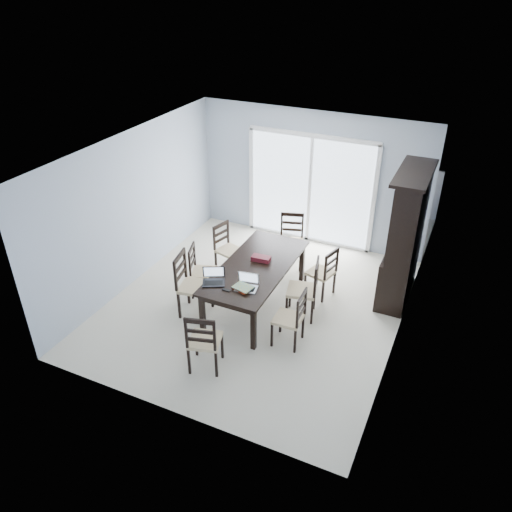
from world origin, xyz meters
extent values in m
plane|color=beige|center=(0.00, 0.00, 0.00)|extent=(5.00, 5.00, 0.00)
plane|color=white|center=(0.00, 0.00, 2.60)|extent=(5.00, 5.00, 0.00)
cube|color=#9EABBD|center=(0.00, 2.50, 1.30)|extent=(4.50, 0.02, 2.60)
cube|color=#9EABBD|center=(-2.25, 0.00, 1.30)|extent=(0.02, 5.00, 2.60)
cube|color=#9EABBD|center=(2.25, 0.00, 1.30)|extent=(0.02, 5.00, 2.60)
cube|color=gray|center=(0.00, 3.50, -0.05)|extent=(4.50, 2.00, 0.10)
cube|color=#99999E|center=(0.00, 4.50, 0.55)|extent=(4.50, 0.06, 1.10)
cube|color=black|center=(0.00, 0.00, 0.73)|extent=(1.00, 2.20, 0.04)
cube|color=black|center=(0.00, 0.00, 0.67)|extent=(0.88, 2.08, 0.10)
cube|color=black|center=(-0.42, -1.00, 0.34)|extent=(0.07, 0.07, 0.69)
cube|color=black|center=(0.42, -1.00, 0.34)|extent=(0.07, 0.07, 0.69)
cube|color=black|center=(-0.42, 1.00, 0.34)|extent=(0.07, 0.07, 0.69)
cube|color=black|center=(0.42, 1.00, 0.34)|extent=(0.07, 0.07, 0.69)
cube|color=black|center=(2.01, 1.25, 0.42)|extent=(0.45, 1.30, 0.85)
cube|color=black|center=(2.04, 1.25, 1.50)|extent=(0.38, 1.30, 1.30)
cube|color=black|center=(2.01, 1.25, 2.17)|extent=(0.50, 1.38, 0.05)
cube|color=black|center=(1.84, 0.83, 1.50)|extent=(0.02, 0.36, 1.18)
cube|color=black|center=(1.84, 1.25, 1.50)|extent=(0.02, 0.36, 1.18)
cube|color=black|center=(1.84, 1.67, 1.50)|extent=(0.02, 0.36, 1.18)
cube|color=silver|center=(0.00, 2.48, 1.05)|extent=(2.40, 0.02, 2.10)
cube|color=white|center=(0.00, 2.46, 2.14)|extent=(2.52, 0.05, 0.08)
cube|color=white|center=(0.00, 2.46, 1.05)|extent=(0.06, 0.05, 2.10)
cube|color=white|center=(0.00, 2.46, 0.03)|extent=(2.52, 0.05, 0.05)
cube|color=black|center=(-1.02, -0.43, 0.23)|extent=(0.04, 0.04, 0.46)
cube|color=black|center=(-0.94, -0.83, 0.23)|extent=(0.04, 0.04, 0.46)
cube|color=black|center=(-0.62, -0.35, 0.23)|extent=(0.04, 0.04, 0.46)
cube|color=black|center=(-0.54, -0.75, 0.23)|extent=(0.04, 0.04, 0.46)
cube|color=tan|center=(-0.78, -0.59, 0.49)|extent=(0.53, 0.53, 0.05)
cube|color=black|center=(-1.14, 0.04, 0.20)|extent=(0.04, 0.04, 0.40)
cube|color=black|center=(-1.03, -0.29, 0.20)|extent=(0.04, 0.04, 0.40)
cube|color=black|center=(-0.81, 0.15, 0.20)|extent=(0.04, 0.04, 0.40)
cube|color=black|center=(-0.70, -0.18, 0.20)|extent=(0.04, 0.04, 0.40)
cube|color=tan|center=(-0.92, -0.07, 0.42)|extent=(0.49, 0.49, 0.05)
cube|color=black|center=(-0.99, 0.96, 0.20)|extent=(0.04, 0.04, 0.40)
cube|color=black|center=(-1.09, 0.62, 0.20)|extent=(0.04, 0.04, 0.40)
cube|color=black|center=(-0.65, 0.86, 0.20)|extent=(0.04, 0.04, 0.40)
cube|color=black|center=(-0.75, 0.52, 0.20)|extent=(0.04, 0.04, 0.40)
cube|color=tan|center=(-0.87, 0.74, 0.42)|extent=(0.48, 0.48, 0.05)
cube|color=black|center=(1.00, -0.83, 0.20)|extent=(0.03, 0.03, 0.40)
cube|color=black|center=(0.98, -0.48, 0.20)|extent=(0.03, 0.03, 0.40)
cube|color=black|center=(0.64, -0.84, 0.20)|extent=(0.03, 0.03, 0.40)
cube|color=black|center=(0.63, -0.49, 0.20)|extent=(0.03, 0.03, 0.40)
cube|color=tan|center=(0.81, -0.66, 0.43)|extent=(0.41, 0.41, 0.05)
cube|color=black|center=(0.99, -0.10, 0.22)|extent=(0.04, 0.04, 0.44)
cube|color=black|center=(0.90, 0.28, 0.22)|extent=(0.04, 0.04, 0.44)
cube|color=black|center=(0.61, -0.20, 0.22)|extent=(0.04, 0.04, 0.44)
cube|color=black|center=(0.52, 0.18, 0.22)|extent=(0.04, 0.04, 0.44)
cube|color=tan|center=(0.76, 0.04, 0.47)|extent=(0.52, 0.52, 0.05)
cube|color=black|center=(0.97, 0.51, 0.20)|extent=(0.04, 0.04, 0.40)
cube|color=black|center=(1.06, 0.85, 0.20)|extent=(0.04, 0.04, 0.40)
cube|color=black|center=(0.63, 0.60, 0.20)|extent=(0.04, 0.04, 0.40)
cube|color=black|center=(0.72, 0.94, 0.20)|extent=(0.04, 0.04, 0.40)
cube|color=tan|center=(0.84, 0.72, 0.42)|extent=(0.47, 0.47, 0.05)
cube|color=black|center=(-0.15, -1.83, 0.21)|extent=(0.04, 0.04, 0.42)
cube|color=black|center=(0.21, -1.73, 0.21)|extent=(0.04, 0.04, 0.42)
cube|color=black|center=(-0.25, -1.47, 0.21)|extent=(0.04, 0.04, 0.42)
cube|color=black|center=(0.11, -1.37, 0.21)|extent=(0.04, 0.04, 0.42)
cube|color=tan|center=(-0.02, -1.60, 0.45)|extent=(0.51, 0.51, 0.05)
cube|color=black|center=(0.18, 1.63, 0.22)|extent=(0.04, 0.04, 0.43)
cube|color=black|center=(-0.19, 1.52, 0.22)|extent=(0.04, 0.04, 0.43)
cube|color=black|center=(0.29, 1.27, 0.22)|extent=(0.04, 0.04, 0.43)
cube|color=black|center=(-0.08, 1.15, 0.22)|extent=(0.04, 0.04, 0.43)
cube|color=tan|center=(0.05, 1.39, 0.46)|extent=(0.53, 0.53, 0.05)
cube|color=black|center=(-0.36, -0.73, 0.76)|extent=(0.39, 0.35, 0.02)
cube|color=silver|center=(-0.36, -0.73, 0.87)|extent=(0.27, 0.16, 0.17)
cube|color=silver|center=(0.14, -0.65, 0.76)|extent=(0.35, 0.27, 0.02)
cube|color=silver|center=(0.14, -0.65, 0.87)|extent=(0.28, 0.08, 0.17)
cube|color=maroon|center=(0.10, -0.68, 0.77)|extent=(0.30, 0.27, 0.03)
cube|color=gold|center=(0.11, -0.68, 0.79)|extent=(0.31, 0.26, 0.01)
cube|color=black|center=(-0.10, -0.81, 0.76)|extent=(0.12, 0.06, 0.01)
cube|color=#511015|center=(0.01, 0.17, 0.79)|extent=(0.31, 0.17, 0.07)
cube|color=brown|center=(-0.42, 3.59, 0.43)|extent=(1.94, 1.78, 0.86)
cube|color=gray|center=(-0.42, 3.59, 0.89)|extent=(1.99, 1.84, 0.06)
camera|label=1|loc=(2.79, -6.05, 4.85)|focal=35.00mm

